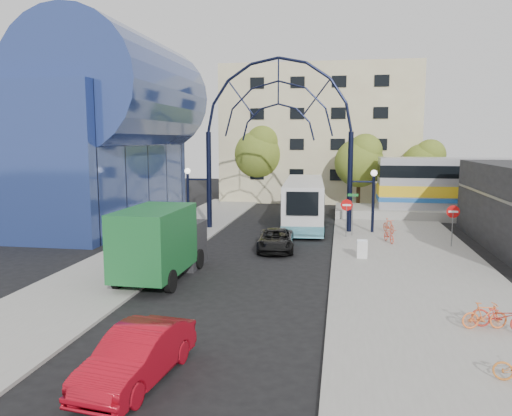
% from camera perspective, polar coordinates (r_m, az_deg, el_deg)
% --- Properties ---
extents(ground, '(120.00, 120.00, 0.00)m').
position_cam_1_polar(ground, '(22.22, -2.14, -9.08)').
color(ground, black).
rests_on(ground, ground).
extents(sidewalk_east, '(8.00, 56.00, 0.12)m').
position_cam_1_polar(sidewalk_east, '(25.87, 17.53, -6.87)').
color(sidewalk_east, gray).
rests_on(sidewalk_east, ground).
extents(plaza_west, '(5.00, 50.00, 0.12)m').
position_cam_1_polar(plaza_west, '(29.63, -12.16, -4.83)').
color(plaza_west, gray).
rests_on(plaza_west, ground).
extents(gateway_arch, '(13.64, 0.44, 12.10)m').
position_cam_1_polar(gateway_arch, '(35.14, 2.56, 11.24)').
color(gateway_arch, black).
rests_on(gateway_arch, ground).
extents(stop_sign, '(0.80, 0.07, 2.50)m').
position_cam_1_polar(stop_sign, '(33.11, 10.32, -0.06)').
color(stop_sign, slate).
rests_on(stop_sign, sidewalk_east).
extents(do_not_enter_sign, '(0.76, 0.07, 2.48)m').
position_cam_1_polar(do_not_enter_sign, '(31.82, 21.58, -0.83)').
color(do_not_enter_sign, slate).
rests_on(do_not_enter_sign, sidewalk_east).
extents(street_name_sign, '(0.70, 0.70, 2.80)m').
position_cam_1_polar(street_name_sign, '(33.69, 11.00, 0.30)').
color(street_name_sign, slate).
rests_on(street_name_sign, sidewalk_east).
extents(sandwich_board, '(0.55, 0.61, 0.99)m').
position_cam_1_polar(sandwich_board, '(27.41, 12.05, -4.39)').
color(sandwich_board, white).
rests_on(sandwich_board, sidewalk_east).
extents(transit_hall, '(16.50, 18.00, 14.50)m').
position_cam_1_polar(transit_hall, '(40.86, -19.29, 7.73)').
color(transit_hall, navy).
rests_on(transit_hall, ground).
extents(apartment_block, '(20.00, 12.10, 14.00)m').
position_cam_1_polar(apartment_block, '(55.83, 7.32, 8.32)').
color(apartment_block, tan).
rests_on(apartment_block, ground).
extents(tree_north_a, '(4.48, 4.48, 7.00)m').
position_cam_1_polar(tree_north_a, '(46.80, 11.87, 5.39)').
color(tree_north_a, '#382314').
rests_on(tree_north_a, ground).
extents(tree_north_b, '(5.12, 5.12, 8.00)m').
position_cam_1_polar(tree_north_b, '(51.41, 0.45, 6.50)').
color(tree_north_b, '#382314').
rests_on(tree_north_b, ground).
extents(tree_north_c, '(4.16, 4.16, 6.50)m').
position_cam_1_polar(tree_north_c, '(49.39, 18.77, 4.88)').
color(tree_north_c, '#382314').
rests_on(tree_north_c, ground).
extents(city_bus, '(3.50, 12.61, 3.42)m').
position_cam_1_polar(city_bus, '(37.85, 5.51, 0.71)').
color(city_bus, silver).
rests_on(city_bus, ground).
extents(green_truck, '(2.73, 6.82, 3.42)m').
position_cam_1_polar(green_truck, '(23.75, -10.72, -3.86)').
color(green_truck, black).
rests_on(green_truck, ground).
extents(black_suv, '(2.47, 4.65, 1.24)m').
position_cam_1_polar(black_suv, '(29.33, 2.30, -3.66)').
color(black_suv, black).
rests_on(black_suv, ground).
extents(red_sedan, '(2.07, 4.56, 1.45)m').
position_cam_1_polar(red_sedan, '(14.30, -13.44, -16.05)').
color(red_sedan, '#9C0917').
rests_on(red_sedan, ground).
extents(bike_near_a, '(0.95, 1.68, 0.84)m').
position_cam_1_polar(bike_near_a, '(32.13, 14.97, -3.06)').
color(bike_near_a, '#EE482F').
rests_on(bike_near_a, sidewalk_east).
extents(bike_near_b, '(1.01, 1.68, 0.97)m').
position_cam_1_polar(bike_near_b, '(35.37, 14.92, -1.97)').
color(bike_near_b, '#FA5832').
rests_on(bike_near_b, sidewalk_east).
extents(bike_far_a, '(1.93, 1.38, 0.96)m').
position_cam_1_polar(bike_far_a, '(18.91, 26.17, -11.06)').
color(bike_far_a, red).
rests_on(bike_far_a, sidewalk_east).
extents(bike_far_b, '(1.60, 0.72, 0.93)m').
position_cam_1_polar(bike_far_b, '(18.81, 24.67, -11.12)').
color(bike_far_b, orange).
rests_on(bike_far_b, sidewalk_east).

